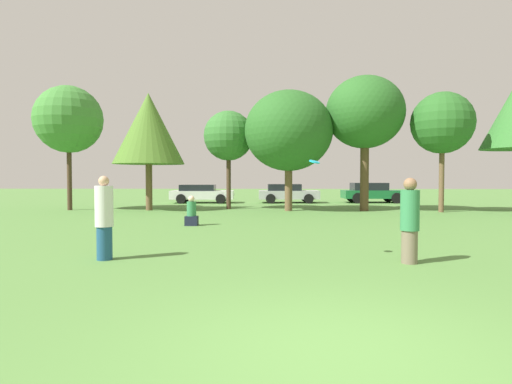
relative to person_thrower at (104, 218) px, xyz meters
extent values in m
plane|color=#54843D|center=(4.07, -4.55, -0.87)|extent=(120.00, 120.00, 0.00)
cylinder|color=navy|center=(0.00, 0.00, -0.52)|extent=(0.31, 0.31, 0.69)
cylinder|color=silver|center=(0.00, 0.00, 0.24)|extent=(0.37, 0.37, 0.84)
sphere|color=tan|center=(0.00, 0.00, 0.76)|extent=(0.21, 0.21, 0.21)
cylinder|color=#726651|center=(6.17, -0.18, -0.54)|extent=(0.31, 0.31, 0.65)
cylinder|color=#337F4C|center=(6.17, -0.18, 0.19)|extent=(0.37, 0.37, 0.80)
sphere|color=#8C6647|center=(6.17, -0.18, 0.70)|extent=(0.26, 0.26, 0.26)
cylinder|color=#19B2D8|center=(4.33, 0.19, 1.16)|extent=(0.23, 0.22, 0.12)
cube|color=#191E33|center=(0.65, 6.31, -0.70)|extent=(0.44, 0.37, 0.34)
cylinder|color=#337F4C|center=(0.65, 6.31, -0.27)|extent=(0.33, 0.33, 0.51)
sphere|color=beige|center=(0.65, 6.31, 0.08)|extent=(0.22, 0.22, 0.22)
cylinder|color=#473323|center=(-7.02, 13.29, 1.02)|extent=(0.24, 0.24, 3.77)
sphere|color=#3D7F33|center=(-7.02, 13.29, 3.85)|extent=(3.47, 3.47, 3.47)
cylinder|color=brown|center=(-2.84, 13.28, 0.33)|extent=(0.34, 0.34, 2.40)
cone|color=#4C7528|center=(-2.84, 13.28, 3.36)|extent=(3.67, 3.67, 3.67)
cylinder|color=#473323|center=(1.22, 14.23, 0.74)|extent=(0.24, 0.24, 3.21)
sphere|color=#33702D|center=(1.22, 14.23, 3.07)|extent=(2.66, 2.66, 2.66)
cylinder|color=brown|center=(4.39, 13.12, 0.56)|extent=(0.38, 0.38, 2.85)
ellipsoid|color=#286023|center=(4.39, 13.12, 3.21)|extent=(4.46, 4.46, 4.08)
cylinder|color=brown|center=(8.23, 13.17, 1.09)|extent=(0.43, 0.43, 3.92)
ellipsoid|color=#286023|center=(8.23, 13.17, 4.13)|extent=(3.94, 3.94, 3.65)
cylinder|color=brown|center=(11.84, 12.51, 0.90)|extent=(0.25, 0.25, 3.54)
sphere|color=#286023|center=(11.84, 12.51, 3.50)|extent=(3.00, 3.00, 3.00)
cube|color=silver|center=(-1.07, 19.82, -0.33)|extent=(4.22, 1.95, 0.55)
cube|color=black|center=(-1.39, 19.81, 0.15)|extent=(2.34, 1.67, 0.40)
cylinder|color=black|center=(0.19, 20.77, -0.55)|extent=(0.63, 0.22, 0.63)
cylinder|color=black|center=(0.24, 18.95, -0.55)|extent=(0.63, 0.22, 0.63)
cylinder|color=black|center=(-2.39, 20.70, -0.55)|extent=(0.63, 0.22, 0.63)
cylinder|color=black|center=(-2.34, 18.87, -0.55)|extent=(0.63, 0.22, 0.63)
cube|color=#B2B2B7|center=(4.71, 20.10, -0.32)|extent=(4.06, 1.88, 0.56)
cube|color=black|center=(4.41, 20.09, 0.18)|extent=(2.25, 1.62, 0.44)
cylinder|color=black|center=(5.93, 21.02, -0.55)|extent=(0.64, 0.22, 0.63)
cylinder|color=black|center=(5.98, 19.26, -0.55)|extent=(0.64, 0.22, 0.63)
cylinder|color=black|center=(3.44, 20.94, -0.55)|extent=(0.64, 0.22, 0.63)
cylinder|color=black|center=(3.50, 19.18, -0.55)|extent=(0.64, 0.22, 0.63)
cube|color=#196633|center=(10.46, 20.45, -0.29)|extent=(4.18, 1.96, 0.55)
cube|color=black|center=(10.15, 20.44, 0.23)|extent=(2.32, 1.68, 0.50)
cylinder|color=black|center=(11.72, 21.40, -0.52)|extent=(0.70, 0.19, 0.70)
cylinder|color=black|center=(11.77, 19.57, -0.52)|extent=(0.70, 0.19, 0.70)
cylinder|color=black|center=(9.16, 21.32, -0.52)|extent=(0.70, 0.19, 0.70)
cylinder|color=black|center=(9.21, 19.49, -0.52)|extent=(0.70, 0.19, 0.70)
camera|label=1|loc=(3.40, -8.66, 0.83)|focal=29.97mm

